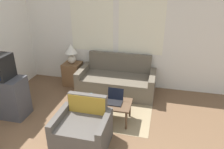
{
  "coord_description": "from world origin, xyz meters",
  "views": [
    {
      "loc": [
        1.09,
        -1.36,
        2.68
      ],
      "look_at": [
        0.09,
        2.79,
        0.75
      ],
      "focal_mm": 35.0,
      "sensor_mm": 36.0,
      "label": 1
    }
  ],
  "objects_px": {
    "coffee_table": "(107,104)",
    "cup_yellow": "(94,102)",
    "couch": "(117,81)",
    "tv_remote": "(87,103)",
    "armchair": "(83,130)",
    "laptop": "(115,99)",
    "table_lamp": "(71,52)",
    "cup_navy": "(91,96)",
    "book_red": "(100,97)"
  },
  "relations": [
    {
      "from": "armchair",
      "to": "coffee_table",
      "type": "relative_size",
      "value": 0.92
    },
    {
      "from": "couch",
      "to": "table_lamp",
      "type": "distance_m",
      "value": 1.39
    },
    {
      "from": "book_red",
      "to": "cup_yellow",
      "type": "bearing_deg",
      "value": -103.5
    },
    {
      "from": "couch",
      "to": "book_red",
      "type": "relative_size",
      "value": 7.9
    },
    {
      "from": "table_lamp",
      "to": "book_red",
      "type": "distance_m",
      "value": 1.75
    },
    {
      "from": "coffee_table",
      "to": "couch",
      "type": "bearing_deg",
      "value": 92.87
    },
    {
      "from": "couch",
      "to": "book_red",
      "type": "height_order",
      "value": "couch"
    },
    {
      "from": "couch",
      "to": "book_red",
      "type": "xyz_separation_m",
      "value": [
        -0.11,
        -1.13,
        0.16
      ]
    },
    {
      "from": "armchair",
      "to": "coffee_table",
      "type": "height_order",
      "value": "armchair"
    },
    {
      "from": "armchair",
      "to": "table_lamp",
      "type": "relative_size",
      "value": 1.76
    },
    {
      "from": "couch",
      "to": "tv_remote",
      "type": "xyz_separation_m",
      "value": [
        -0.3,
        -1.36,
        0.15
      ]
    },
    {
      "from": "coffee_table",
      "to": "cup_navy",
      "type": "height_order",
      "value": "cup_navy"
    },
    {
      "from": "cup_navy",
      "to": "cup_yellow",
      "type": "bearing_deg",
      "value": -57.21
    },
    {
      "from": "coffee_table",
      "to": "cup_yellow",
      "type": "height_order",
      "value": "cup_yellow"
    },
    {
      "from": "armchair",
      "to": "tv_remote",
      "type": "height_order",
      "value": "armchair"
    },
    {
      "from": "table_lamp",
      "to": "cup_navy",
      "type": "distance_m",
      "value": 1.64
    },
    {
      "from": "couch",
      "to": "coffee_table",
      "type": "bearing_deg",
      "value": -87.13
    },
    {
      "from": "laptop",
      "to": "book_red",
      "type": "xyz_separation_m",
      "value": [
        -0.33,
        0.06,
        -0.04
      ]
    },
    {
      "from": "cup_navy",
      "to": "tv_remote",
      "type": "distance_m",
      "value": 0.22
    },
    {
      "from": "table_lamp",
      "to": "coffee_table",
      "type": "bearing_deg",
      "value": -46.4
    },
    {
      "from": "couch",
      "to": "laptop",
      "type": "distance_m",
      "value": 1.23
    },
    {
      "from": "coffee_table",
      "to": "tv_remote",
      "type": "relative_size",
      "value": 6.24
    },
    {
      "from": "book_red",
      "to": "tv_remote",
      "type": "bearing_deg",
      "value": -128.63
    },
    {
      "from": "cup_yellow",
      "to": "armchair",
      "type": "bearing_deg",
      "value": -89.44
    },
    {
      "from": "couch",
      "to": "cup_yellow",
      "type": "relative_size",
      "value": 21.41
    },
    {
      "from": "laptop",
      "to": "tv_remote",
      "type": "bearing_deg",
      "value": -161.62
    },
    {
      "from": "couch",
      "to": "table_lamp",
      "type": "height_order",
      "value": "table_lamp"
    },
    {
      "from": "coffee_table",
      "to": "cup_yellow",
      "type": "bearing_deg",
      "value": -153.35
    },
    {
      "from": "couch",
      "to": "coffee_table",
      "type": "distance_m",
      "value": 1.24
    },
    {
      "from": "couch",
      "to": "armchair",
      "type": "relative_size",
      "value": 2.09
    },
    {
      "from": "armchair",
      "to": "coffee_table",
      "type": "bearing_deg",
      "value": 73.58
    },
    {
      "from": "cup_yellow",
      "to": "tv_remote",
      "type": "distance_m",
      "value": 0.14
    },
    {
      "from": "couch",
      "to": "table_lamp",
      "type": "relative_size",
      "value": 3.68
    },
    {
      "from": "laptop",
      "to": "cup_navy",
      "type": "distance_m",
      "value": 0.51
    },
    {
      "from": "armchair",
      "to": "cup_yellow",
      "type": "relative_size",
      "value": 10.25
    },
    {
      "from": "couch",
      "to": "cup_yellow",
      "type": "bearing_deg",
      "value": -96.93
    },
    {
      "from": "coffee_table",
      "to": "laptop",
      "type": "xyz_separation_m",
      "value": [
        0.15,
        0.04,
        0.1
      ]
    },
    {
      "from": "book_red",
      "to": "cup_navy",
      "type": "bearing_deg",
      "value": -175.42
    },
    {
      "from": "table_lamp",
      "to": "coffee_table",
      "type": "distance_m",
      "value": 1.96
    },
    {
      "from": "couch",
      "to": "tv_remote",
      "type": "relative_size",
      "value": 12.04
    },
    {
      "from": "tv_remote",
      "to": "cup_navy",
      "type": "bearing_deg",
      "value": 89.47
    },
    {
      "from": "coffee_table",
      "to": "book_red",
      "type": "xyz_separation_m",
      "value": [
        -0.17,
        0.11,
        0.07
      ]
    },
    {
      "from": "armchair",
      "to": "coffee_table",
      "type": "xyz_separation_m",
      "value": [
        0.22,
        0.75,
        0.1
      ]
    },
    {
      "from": "table_lamp",
      "to": "coffee_table",
      "type": "relative_size",
      "value": 0.52
    },
    {
      "from": "coffee_table",
      "to": "laptop",
      "type": "bearing_deg",
      "value": 15.76
    },
    {
      "from": "table_lamp",
      "to": "book_red",
      "type": "height_order",
      "value": "table_lamp"
    },
    {
      "from": "armchair",
      "to": "laptop",
      "type": "bearing_deg",
      "value": 64.72
    },
    {
      "from": "table_lamp",
      "to": "cup_yellow",
      "type": "height_order",
      "value": "table_lamp"
    },
    {
      "from": "laptop",
      "to": "table_lamp",
      "type": "bearing_deg",
      "value": 137.71
    },
    {
      "from": "cup_navy",
      "to": "cup_yellow",
      "type": "distance_m",
      "value": 0.24
    }
  ]
}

